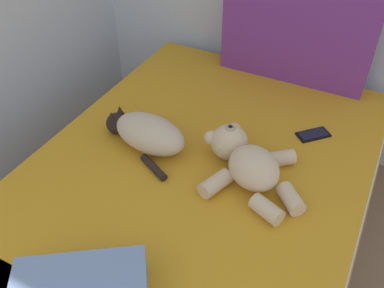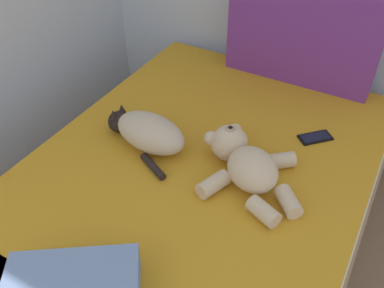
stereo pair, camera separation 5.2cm
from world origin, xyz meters
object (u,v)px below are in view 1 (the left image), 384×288
Objects in this scene: cell_phone at (313,135)px; cat at (146,133)px; patterned_cushion at (297,33)px; bed at (194,214)px; teddy_bear at (246,161)px.

cat is at bearing -147.62° from cell_phone.
patterned_cushion is 0.96m from cat.
patterned_cushion is 1.85× the size of cat.
bed is at bearing -129.84° from cell_phone.
bed is at bearing -158.76° from teddy_bear.
teddy_bear is at bearing -85.42° from patterned_cushion.
cell_phone is (0.64, 0.40, -0.07)m from cat.
patterned_cushion is at bearing 81.96° from bed.
teddy_bear is at bearing 21.24° from bed.
cat reaches higher than bed.
bed is 2.60× the size of patterned_cushion.
teddy_bear reaches higher than cat.
cell_phone is at bearing 50.16° from bed.
bed is 0.40m from teddy_bear.
bed is 1.06m from patterned_cushion.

